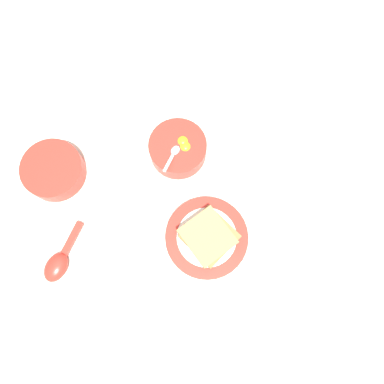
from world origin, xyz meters
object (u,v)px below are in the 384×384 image
Objects in this scene: congee_bowl at (52,172)px; toast_sandwich at (209,237)px; egg_bowl at (178,149)px; soup_spoon at (59,263)px; toast_plate at (207,238)px.

toast_sandwich is at bearing -80.42° from congee_bowl.
egg_bowl is 1.13× the size of toast_sandwich.
egg_bowl is at bearing -46.73° from congee_bowl.
egg_bowl is 0.38m from soup_spoon.
toast_plate is 0.34m from soup_spoon.
congee_bowl is at bearing 99.58° from toast_sandwich.
congee_bowl is at bearing 99.62° from toast_plate.
toast_sandwich reaches higher than congee_bowl.
toast_plate is at bearing -129.75° from egg_bowl.
egg_bowl is at bearing -12.51° from soup_spoon.
toast_plate is 0.03m from toast_sandwich.
toast_sandwich is 0.87× the size of soup_spoon.
congee_bowl is (-0.07, 0.39, 0.02)m from toast_plate.
congee_bowl is (-0.21, 0.22, -0.00)m from egg_bowl.
congee_bowl is (-0.07, 0.40, -0.01)m from toast_sandwich.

